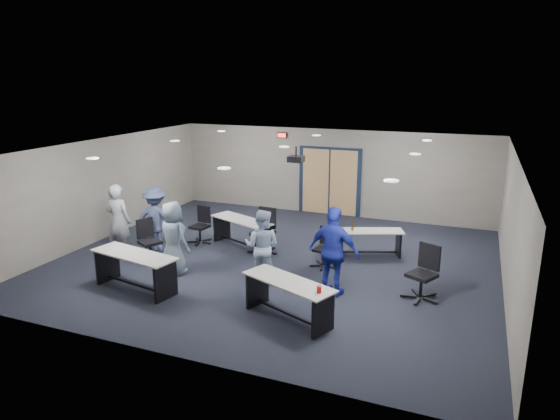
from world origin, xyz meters
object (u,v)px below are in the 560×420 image
at_px(chair_back_a, 200,225).
at_px(person_plaid, 173,238).
at_px(chair_loose_right, 422,273).
at_px(person_gray, 118,221).
at_px(person_back, 156,220).
at_px(person_lightblue, 262,246).
at_px(table_back_right, 370,238).
at_px(person_navy, 334,252).
at_px(chair_back_c, 324,248).
at_px(table_front_right, 289,293).
at_px(chair_loose_left, 150,241).
at_px(chair_back_b, 263,231).
at_px(table_back_left, 242,228).
at_px(table_front_left, 135,265).

height_order(chair_back_a, person_plaid, person_plaid).
bearing_deg(chair_loose_right, person_gray, -151.74).
bearing_deg(person_back, person_gray, 34.95).
bearing_deg(chair_back_a, person_lightblue, -26.93).
xyz_separation_m(table_back_right, person_navy, (-0.21, -2.53, 0.47)).
relative_size(chair_back_c, person_plaid, 0.56).
bearing_deg(chair_loose_right, person_navy, -139.43).
distance_m(table_front_right, chair_loose_left, 4.40).
bearing_deg(person_navy, chair_loose_right, -155.28).
height_order(chair_loose_right, person_gray, person_gray).
distance_m(table_back_right, person_gray, 6.08).
distance_m(chair_back_b, chair_loose_left, 2.72).
bearing_deg(person_lightblue, chair_back_b, -73.22).
distance_m(chair_back_a, chair_loose_right, 5.99).
height_order(table_back_right, person_back, person_back).
relative_size(table_back_right, chair_back_b, 1.48).
distance_m(table_back_left, chair_back_b, 0.74).
distance_m(table_front_left, person_navy, 4.07).
distance_m(chair_loose_left, person_back, 0.71).
height_order(table_front_right, person_gray, person_gray).
bearing_deg(table_back_left, table_front_left, -82.80).
distance_m(table_front_right, chair_back_b, 3.56).
height_order(table_front_left, chair_loose_left, chair_loose_left).
xyz_separation_m(table_back_right, person_plaid, (-3.83, -2.70, 0.38)).
distance_m(table_front_left, person_back, 2.31).
bearing_deg(table_front_left, table_front_right, 9.78).
xyz_separation_m(chair_back_c, person_plaid, (-3.01, -1.56, 0.36)).
height_order(table_back_left, person_back, person_back).
xyz_separation_m(table_front_left, table_back_right, (4.06, 3.79, -0.09)).
height_order(chair_back_a, person_gray, person_gray).
relative_size(table_back_right, person_plaid, 1.02).
xyz_separation_m(table_back_right, chair_loose_right, (1.46, -2.10, 0.11)).
distance_m(table_front_right, person_navy, 1.45).
height_order(person_navy, person_back, person_navy).
bearing_deg(chair_loose_left, table_front_right, -85.01).
height_order(table_front_left, chair_back_b, chair_back_b).
xyz_separation_m(chair_back_b, chair_loose_left, (-2.27, -1.49, -0.06)).
xyz_separation_m(table_front_left, chair_back_a, (-0.30, 3.09, -0.05)).
bearing_deg(chair_loose_left, chair_loose_right, -62.57).
height_order(table_back_right, person_plaid, person_plaid).
bearing_deg(table_front_right, chair_back_c, 115.81).
height_order(chair_back_b, person_plaid, person_plaid).
height_order(chair_back_a, chair_loose_right, chair_loose_right).
relative_size(chair_loose_left, person_plaid, 0.61).
distance_m(table_front_left, chair_back_a, 3.11).
bearing_deg(person_back, table_back_right, -175.62).
bearing_deg(table_back_left, person_lightblue, -31.66).
height_order(person_gray, person_lightblue, person_gray).
relative_size(chair_back_a, person_navy, 0.53).
bearing_deg(chair_loose_right, table_front_left, -136.96).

